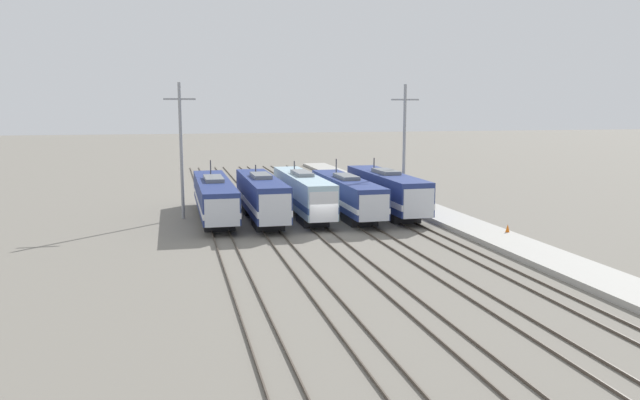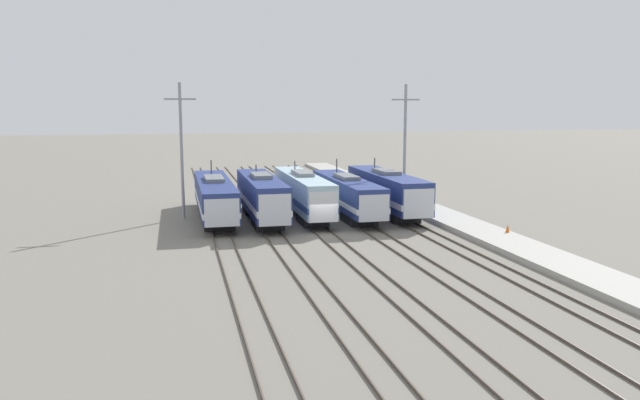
{
  "view_description": "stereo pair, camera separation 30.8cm",
  "coord_description": "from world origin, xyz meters",
  "px_view_note": "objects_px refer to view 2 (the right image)",
  "views": [
    {
      "loc": [
        -12.31,
        -49.92,
        10.62
      ],
      "look_at": [
        0.33,
        2.92,
        2.43
      ],
      "focal_mm": 35.0,
      "sensor_mm": 36.0,
      "label": 1
    },
    {
      "loc": [
        -12.01,
        -50.0,
        10.62
      ],
      "look_at": [
        0.33,
        2.92,
        2.43
      ],
      "focal_mm": 35.0,
      "sensor_mm": 36.0,
      "label": 2
    }
  ],
  "objects_px": {
    "locomotive_center_right": "(348,195)",
    "locomotive_far_right": "(388,192)",
    "traffic_cone": "(508,228)",
    "locomotive_center": "(304,194)",
    "locomotive_center_left": "(262,197)",
    "catenary_tower_right": "(405,145)",
    "catenary_tower_left": "(182,148)",
    "locomotive_far_left": "(215,198)"
  },
  "relations": [
    {
      "from": "locomotive_center_right",
      "to": "locomotive_far_right",
      "type": "distance_m",
      "value": 4.25
    },
    {
      "from": "traffic_cone",
      "to": "locomotive_center",
      "type": "bearing_deg",
      "value": 137.12
    },
    {
      "from": "locomotive_center_left",
      "to": "catenary_tower_right",
      "type": "distance_m",
      "value": 16.1
    },
    {
      "from": "locomotive_center",
      "to": "catenary_tower_left",
      "type": "distance_m",
      "value": 12.34
    },
    {
      "from": "locomotive_center_right",
      "to": "traffic_cone",
      "type": "height_order",
      "value": "locomotive_center_right"
    },
    {
      "from": "locomotive_far_left",
      "to": "locomotive_center",
      "type": "distance_m",
      "value": 8.49
    },
    {
      "from": "locomotive_far_left",
      "to": "locomotive_center_right",
      "type": "relative_size",
      "value": 1.09
    },
    {
      "from": "locomotive_far_left",
      "to": "traffic_cone",
      "type": "distance_m",
      "value": 26.7
    },
    {
      "from": "locomotive_center",
      "to": "traffic_cone",
      "type": "relative_size",
      "value": 27.17
    },
    {
      "from": "locomotive_far_right",
      "to": "traffic_cone",
      "type": "height_order",
      "value": "locomotive_far_right"
    },
    {
      "from": "locomotive_center_right",
      "to": "catenary_tower_left",
      "type": "xyz_separation_m",
      "value": [
        -15.61,
        2.41,
        4.64
      ]
    },
    {
      "from": "locomotive_center",
      "to": "locomotive_center_right",
      "type": "bearing_deg",
      "value": -9.66
    },
    {
      "from": "locomotive_center_right",
      "to": "catenary_tower_right",
      "type": "relative_size",
      "value": 1.36
    },
    {
      "from": "catenary_tower_right",
      "to": "locomotive_center",
      "type": "bearing_deg",
      "value": -171.19
    },
    {
      "from": "catenary_tower_right",
      "to": "traffic_cone",
      "type": "distance_m",
      "value": 16.45
    },
    {
      "from": "locomotive_far_right",
      "to": "locomotive_center",
      "type": "bearing_deg",
      "value": 177.52
    },
    {
      "from": "locomotive_far_left",
      "to": "locomotive_center_right",
      "type": "bearing_deg",
      "value": -6.06
    },
    {
      "from": "locomotive_far_right",
      "to": "catenary_tower_right",
      "type": "height_order",
      "value": "catenary_tower_right"
    },
    {
      "from": "catenary_tower_left",
      "to": "traffic_cone",
      "type": "relative_size",
      "value": 19.56
    },
    {
      "from": "locomotive_center",
      "to": "locomotive_far_left",
      "type": "bearing_deg",
      "value": 175.75
    },
    {
      "from": "locomotive_far_left",
      "to": "locomotive_far_right",
      "type": "relative_size",
      "value": 1.1
    },
    {
      "from": "locomotive_center_left",
      "to": "catenary_tower_right",
      "type": "xyz_separation_m",
      "value": [
        15.16,
        3.07,
        4.46
      ]
    },
    {
      "from": "locomotive_far_right",
      "to": "locomotive_center_left",
      "type": "bearing_deg",
      "value": -175.44
    },
    {
      "from": "locomotive_far_left",
      "to": "locomotive_center_left",
      "type": "relative_size",
      "value": 1.17
    },
    {
      "from": "catenary_tower_left",
      "to": "traffic_cone",
      "type": "bearing_deg",
      "value": -30.24
    },
    {
      "from": "catenary_tower_right",
      "to": "traffic_cone",
      "type": "xyz_separation_m",
      "value": [
        3.36,
        -14.96,
        -5.96
      ]
    },
    {
      "from": "locomotive_far_left",
      "to": "locomotive_center",
      "type": "xyz_separation_m",
      "value": [
        8.47,
        -0.63,
        0.17
      ]
    },
    {
      "from": "catenary_tower_right",
      "to": "traffic_cone",
      "type": "bearing_deg",
      "value": -77.34
    },
    {
      "from": "catenary_tower_left",
      "to": "catenary_tower_right",
      "type": "bearing_deg",
      "value": 0.0
    },
    {
      "from": "catenary_tower_left",
      "to": "catenary_tower_right",
      "type": "height_order",
      "value": "same"
    },
    {
      "from": "locomotive_center",
      "to": "catenary_tower_right",
      "type": "xyz_separation_m",
      "value": [
        10.93,
        1.69,
        4.47
      ]
    },
    {
      "from": "locomotive_far_right",
      "to": "catenary_tower_left",
      "type": "height_order",
      "value": "catenary_tower_left"
    },
    {
      "from": "locomotive_far_left",
      "to": "catenary_tower_right",
      "type": "bearing_deg",
      "value": 3.14
    },
    {
      "from": "catenary_tower_left",
      "to": "catenary_tower_right",
      "type": "relative_size",
      "value": 1.0
    },
    {
      "from": "locomotive_far_left",
      "to": "catenary_tower_right",
      "type": "height_order",
      "value": "catenary_tower_right"
    },
    {
      "from": "locomotive_far_left",
      "to": "traffic_cone",
      "type": "xyz_separation_m",
      "value": [
        22.76,
        -13.9,
        -1.32
      ]
    },
    {
      "from": "locomotive_far_left",
      "to": "traffic_cone",
      "type": "height_order",
      "value": "locomotive_far_left"
    },
    {
      "from": "catenary_tower_left",
      "to": "locomotive_far_left",
      "type": "bearing_deg",
      "value": -20.1
    },
    {
      "from": "locomotive_far_left",
      "to": "catenary_tower_right",
      "type": "distance_m",
      "value": 19.97
    },
    {
      "from": "catenary_tower_left",
      "to": "traffic_cone",
      "type": "distance_m",
      "value": 30.3
    },
    {
      "from": "locomotive_far_left",
      "to": "locomotive_center_right",
      "type": "xyz_separation_m",
      "value": [
        12.7,
        -1.35,
        0.0
      ]
    },
    {
      "from": "locomotive_center_left",
      "to": "locomotive_center",
      "type": "height_order",
      "value": "locomotive_center"
    }
  ]
}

